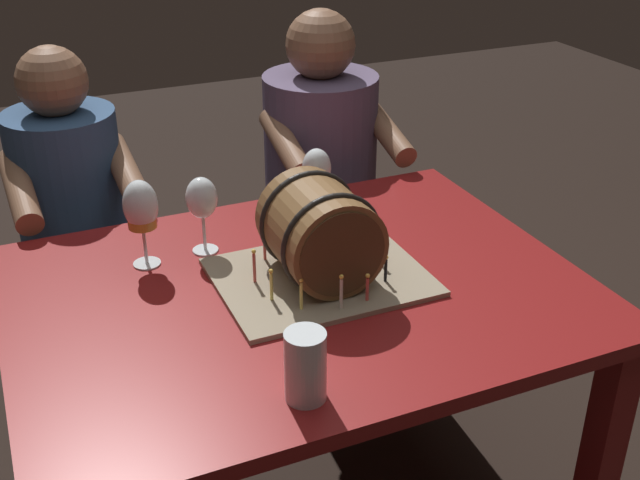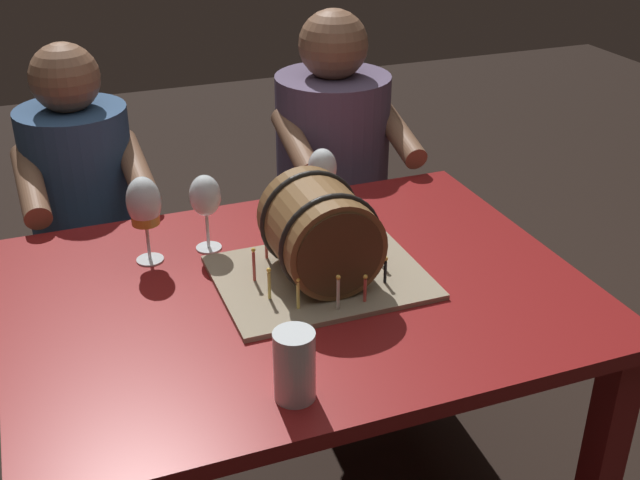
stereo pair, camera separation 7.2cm
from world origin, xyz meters
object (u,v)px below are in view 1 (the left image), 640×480
(wine_glass_amber, at_px, (141,209))
(barrel_cake, at_px, (320,238))
(wine_glass_white, at_px, (317,171))
(person_seated_right, at_px, (321,199))
(wine_glass_empty, at_px, (202,200))
(beer_pint, at_px, (305,370))
(dining_table, at_px, (299,327))
(person_seated_left, at_px, (80,257))

(wine_glass_amber, bearing_deg, barrel_cake, -33.32)
(wine_glass_white, height_order, person_seated_right, person_seated_right)
(wine_glass_empty, xyz_separation_m, beer_pint, (0.01, -0.60, -0.07))
(beer_pint, bearing_deg, wine_glass_white, 65.10)
(wine_glass_white, bearing_deg, dining_table, -120.20)
(dining_table, distance_m, wine_glass_amber, 0.45)
(person_seated_left, bearing_deg, wine_glass_empty, -64.40)
(beer_pint, bearing_deg, barrel_cake, 62.90)
(dining_table, xyz_separation_m, beer_pint, (-0.13, -0.36, 0.17))
(dining_table, height_order, wine_glass_white, wine_glass_white)
(wine_glass_amber, relative_size, wine_glass_empty, 1.11)
(wine_glass_empty, distance_m, beer_pint, 0.61)
(barrel_cake, xyz_separation_m, beer_pint, (-0.19, -0.37, -0.05))
(barrel_cake, distance_m, wine_glass_amber, 0.41)
(dining_table, distance_m, person_seated_right, 0.86)
(dining_table, height_order, barrel_cake, barrel_cake)
(person_seated_left, bearing_deg, wine_glass_white, -39.38)
(wine_glass_white, distance_m, wine_glass_empty, 0.32)
(wine_glass_white, relative_size, beer_pint, 1.41)
(wine_glass_white, xyz_separation_m, beer_pint, (-0.31, -0.66, -0.07))
(beer_pint, bearing_deg, wine_glass_empty, 90.85)
(wine_glass_white, bearing_deg, person_seated_left, 140.62)
(barrel_cake, height_order, wine_glass_amber, barrel_cake)
(dining_table, relative_size, wine_glass_empty, 6.59)
(wine_glass_amber, bearing_deg, wine_glass_white, 7.95)
(beer_pint, height_order, person_seated_left, person_seated_left)
(barrel_cake, height_order, wine_glass_white, barrel_cake)
(wine_glass_empty, height_order, beer_pint, wine_glass_empty)
(dining_table, bearing_deg, wine_glass_amber, 140.31)
(person_seated_left, bearing_deg, person_seated_right, 0.05)
(barrel_cake, distance_m, person_seated_right, 0.87)
(wine_glass_empty, relative_size, person_seated_right, 0.16)
(wine_glass_white, relative_size, wine_glass_amber, 0.91)
(barrel_cake, distance_m, wine_glass_empty, 0.31)
(wine_glass_white, bearing_deg, person_seated_right, 65.19)
(person_seated_left, height_order, person_seated_right, person_seated_right)
(wine_glass_empty, bearing_deg, barrel_cake, -49.66)
(dining_table, distance_m, wine_glass_empty, 0.37)
(barrel_cake, bearing_deg, dining_table, -169.26)
(dining_table, bearing_deg, barrel_cake, 10.74)
(barrel_cake, xyz_separation_m, wine_glass_amber, (-0.34, 0.22, 0.04))
(wine_glass_white, height_order, beer_pint, wine_glass_white)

